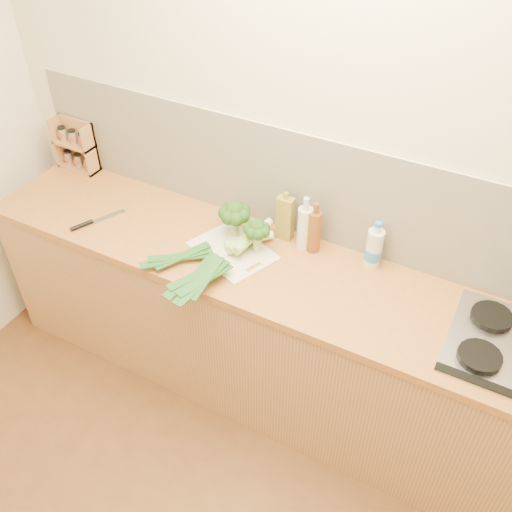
{
  "coord_description": "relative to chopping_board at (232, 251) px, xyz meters",
  "views": [
    {
      "loc": [
        0.78,
        -0.58,
        2.65
      ],
      "look_at": [
        -0.12,
        1.1,
        1.02
      ],
      "focal_mm": 40.0,
      "sensor_mm": 36.0,
      "label": 1
    }
  ],
  "objects": [
    {
      "name": "leek_mid",
      "position": [
        0.01,
        -0.07,
        0.05
      ],
      "size": [
        0.18,
        0.63,
        0.04
      ],
      "rotation": [
        0.0,
        0.0,
        -0.19
      ],
      "color": "white",
      "rests_on": "chopping_board"
    },
    {
      "name": "broccoli_right",
      "position": [
        0.1,
        0.06,
        0.12
      ],
      "size": [
        0.13,
        0.13,
        0.17
      ],
      "color": "#97B167",
      "rests_on": "chopping_board"
    },
    {
      "name": "broccoli_left",
      "position": [
        -0.05,
        0.11,
        0.13
      ],
      "size": [
        0.15,
        0.16,
        0.19
      ],
      "color": "#97B167",
      "rests_on": "chopping_board"
    },
    {
      "name": "chefs_knife",
      "position": [
        -0.75,
        -0.16,
        0.0
      ],
      "size": [
        0.15,
        0.28,
        0.02
      ],
      "rotation": [
        0.0,
        0.0,
        -0.43
      ],
      "color": "silver",
      "rests_on": "counter"
    },
    {
      "name": "chopping_board",
      "position": [
        0.0,
        0.0,
        0.0
      ],
      "size": [
        0.46,
        0.4,
        0.01
      ],
      "primitive_type": "cube",
      "rotation": [
        0.0,
        0.0,
        -0.38
      ],
      "color": "beige",
      "rests_on": "counter"
    },
    {
      "name": "water_bottle",
      "position": [
        0.61,
        0.23,
        0.09
      ],
      "size": [
        0.08,
        0.08,
        0.22
      ],
      "color": "silver",
      "rests_on": "counter"
    },
    {
      "name": "leek_front",
      "position": [
        -0.04,
        -0.02,
        0.03
      ],
      "size": [
        0.46,
        0.52,
        0.04
      ],
      "rotation": [
        0.0,
        0.0,
        -0.71
      ],
      "color": "white",
      "rests_on": "chopping_board"
    },
    {
      "name": "glass_bottle",
      "position": [
        0.28,
        0.2,
        0.11
      ],
      "size": [
        0.07,
        0.07,
        0.28
      ],
      "color": "silver",
      "rests_on": "counter"
    },
    {
      "name": "leek_back",
      "position": [
        0.06,
        -0.05,
        0.06
      ],
      "size": [
        0.14,
        0.7,
        0.04
      ],
      "rotation": [
        0.0,
        0.0,
        -0.11
      ],
      "color": "white",
      "rests_on": "chopping_board"
    },
    {
      "name": "counter",
      "position": [
        0.3,
        0.0,
        -0.46
      ],
      "size": [
        3.2,
        0.62,
        0.9
      ],
      "color": "#AF7F49",
      "rests_on": "ground"
    },
    {
      "name": "room_shell",
      "position": [
        0.3,
        0.29,
        0.26
      ],
      "size": [
        3.5,
        3.5,
        3.5
      ],
      "color": "beige",
      "rests_on": "ground"
    },
    {
      "name": "amber_bottle",
      "position": [
        0.33,
        0.2,
        0.11
      ],
      "size": [
        0.06,
        0.06,
        0.27
      ],
      "color": "brown",
      "rests_on": "counter"
    },
    {
      "name": "oil_tin",
      "position": [
        0.17,
        0.22,
        0.11
      ],
      "size": [
        0.08,
        0.05,
        0.26
      ],
      "color": "olive",
      "rests_on": "counter"
    },
    {
      "name": "spice_rack",
      "position": [
        -1.15,
        0.25,
        0.12
      ],
      "size": [
        0.25,
        0.1,
        0.29
      ],
      "color": "#BD7A51",
      "rests_on": "counter"
    }
  ]
}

